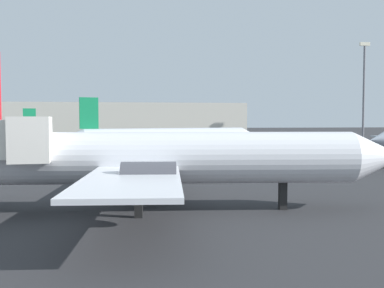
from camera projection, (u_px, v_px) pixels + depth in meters
name	position (u px, v px, depth m)	size (l,w,h in m)	color
airplane_at_gate	(155.00, 158.00, 29.51)	(33.39, 26.27, 10.39)	white
airplane_far_left	(166.00, 137.00, 70.40)	(32.05, 23.68, 9.23)	silver
light_mast_right	(364.00, 88.00, 103.25)	(2.40, 0.50, 23.69)	slate
terminal_building	(90.00, 123.00, 116.85)	(79.18, 20.00, 10.15)	beige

